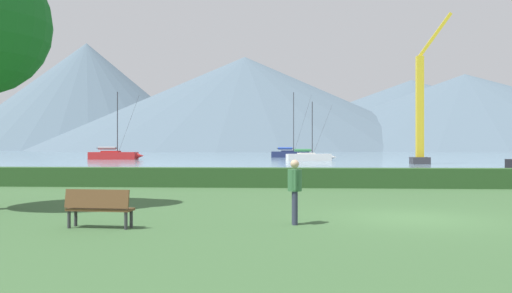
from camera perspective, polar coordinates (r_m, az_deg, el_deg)
The scene contains 13 objects.
ground_plane at distance 15.17m, azimuth 16.75°, elevation -7.52°, with size 1000.00×1000.00×0.00m, color #385B33.
harbor_water at distance 151.71m, azimuth 5.03°, elevation -0.80°, with size 320.00×246.00×0.00m, color slate.
hedge_line at distance 25.93m, azimuth 11.26°, elevation -3.37°, with size 80.00×1.20×0.95m, color #284C23.
sailboat_slip_0 at distance 74.86m, azimuth 5.83°, elevation -1.11°, with size 7.36×3.24×8.46m.
sailboat_slip_3 at distance 99.01m, azimuth 3.84°, elevation -0.79°, with size 8.26×2.71×12.35m.
sailboat_slip_4 at distance 85.86m, azimuth -15.22°, elevation -0.90°, with size 8.64×2.82×10.75m.
park_bench_under_tree at distance 13.28m, azimuth -16.77°, elevation -6.28°, with size 1.64×0.61×0.95m.
person_standing_walker at distance 13.33m, azimuth 4.25°, elevation -4.35°, with size 0.36×0.57×1.65m.
dock_crane at distance 63.56m, azimuth 17.55°, elevation 3.11°, with size 4.68×2.00×17.56m.
distant_hill_west_ridge at distance 388.18m, azimuth -18.02°, elevation 5.21°, with size 181.05×181.05×75.25m, color #4C6070.
distant_hill_central_peak at distance 413.77m, azimuth 16.62°, elevation 3.34°, with size 293.33×293.33×52.91m, color #4C6070.
distant_hill_east_ridge at distance 317.29m, azimuth -1.23°, elevation 4.70°, with size 247.19×247.19×56.63m, color #4C6070.
distant_hill_far_shoulder at distance 334.86m, azimuth 21.84°, elevation 3.49°, with size 254.87×254.87×45.41m, color #4C6070.
Camera 1 is at (-3.38, -14.66, 1.97)m, focal length 36.65 mm.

